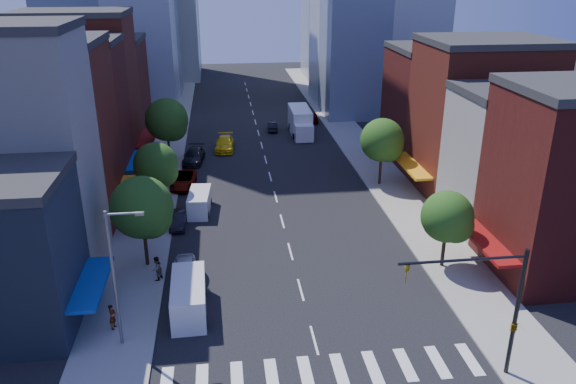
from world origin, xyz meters
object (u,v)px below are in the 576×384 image
object	(u,v)px
parked_car_front	(185,271)
cargo_van_near	(189,298)
box_truck	(300,122)
pedestrian_far	(157,269)
parked_car_second	(178,220)
traffic_car_oncoming	(273,126)
taxi	(225,144)
pedestrian_near	(113,317)
parked_car_third	(183,180)
cargo_van_far	(199,203)
parked_car_rear	(194,156)
traffic_car_far	(312,117)

from	to	relation	value
parked_car_front	cargo_van_near	world-z (taller)	cargo_van_near
box_truck	parked_car_front	bearing A→B (deg)	-109.63
parked_car_front	pedestrian_far	distance (m)	2.07
parked_car_second	traffic_car_oncoming	distance (m)	32.95
taxi	pedestrian_near	distance (m)	38.80
parked_car_third	cargo_van_near	world-z (taller)	cargo_van_near
parked_car_third	traffic_car_oncoming	bearing A→B (deg)	65.12
traffic_car_oncoming	pedestrian_far	world-z (taller)	pedestrian_far
cargo_van_far	cargo_van_near	bearing A→B (deg)	-86.61
parked_car_third	cargo_van_far	xyz separation A→B (m)	(1.87, -7.04, 0.26)
parked_car_second	cargo_van_near	world-z (taller)	cargo_van_near
parked_car_third	pedestrian_near	size ratio (longest dim) A/B	3.07
parked_car_third	cargo_van_far	world-z (taller)	cargo_van_far
parked_car_third	box_truck	xyz separation A→B (m)	(15.35, 18.62, 0.95)
cargo_van_far	pedestrian_near	xyz separation A→B (m)	(-5.13, -18.35, 0.01)
parked_car_rear	box_truck	world-z (taller)	box_truck
parked_car_rear	traffic_car_oncoming	size ratio (longest dim) A/B	1.42
pedestrian_near	traffic_car_oncoming	bearing A→B (deg)	-4.33
parked_car_rear	traffic_car_far	bearing A→B (deg)	51.33
parked_car_front	traffic_car_oncoming	xyz separation A→B (m)	(10.58, 40.44, -0.11)
cargo_van_near	traffic_car_oncoming	bearing A→B (deg)	75.83
parked_car_rear	cargo_van_near	bearing A→B (deg)	-82.04
pedestrian_far	parked_car_front	bearing A→B (deg)	122.23
parked_car_front	traffic_car_far	world-z (taller)	traffic_car_far
parked_car_third	cargo_van_near	distance (m)	24.13
cargo_van_far	pedestrian_near	world-z (taller)	cargo_van_far
taxi	traffic_car_oncoming	bearing A→B (deg)	53.78
taxi	cargo_van_near	bearing A→B (deg)	-90.87
parked_car_second	pedestrian_far	bearing A→B (deg)	-95.77
traffic_car_oncoming	box_truck	world-z (taller)	box_truck
parked_car_second	box_truck	bearing A→B (deg)	61.91
traffic_car_oncoming	pedestrian_far	xyz separation A→B (m)	(-12.62, -40.44, 0.45)
parked_car_rear	cargo_van_far	size ratio (longest dim) A/B	1.13
parked_car_second	pedestrian_near	distance (m)	15.80
parked_car_rear	traffic_car_far	size ratio (longest dim) A/B	1.21
box_truck	traffic_car_oncoming	bearing A→B (deg)	149.40
pedestrian_near	parked_car_third	bearing A→B (deg)	6.17
cargo_van_far	pedestrian_near	bearing A→B (deg)	-101.18
cargo_van_far	traffic_car_far	bearing A→B (deg)	67.69
cargo_van_far	traffic_car_oncoming	world-z (taller)	cargo_van_far
parked_car_rear	cargo_van_near	xyz separation A→B (m)	(0.69, -32.13, 0.38)
parked_car_rear	cargo_van_far	bearing A→B (deg)	-79.45
parked_car_front	parked_car_rear	world-z (taller)	parked_car_rear
cargo_van_near	traffic_car_oncoming	distance (m)	46.10
parked_car_front	parked_car_third	world-z (taller)	parked_car_front
parked_car_third	cargo_van_near	size ratio (longest dim) A/B	0.94
parked_car_front	box_truck	bearing A→B (deg)	68.01
parked_car_front	cargo_van_far	xyz separation A→B (m)	(0.82, 12.50, 0.25)
taxi	traffic_car_oncoming	world-z (taller)	taxi
traffic_car_oncoming	pedestrian_near	xyz separation A→B (m)	(-14.89, -46.29, 0.37)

